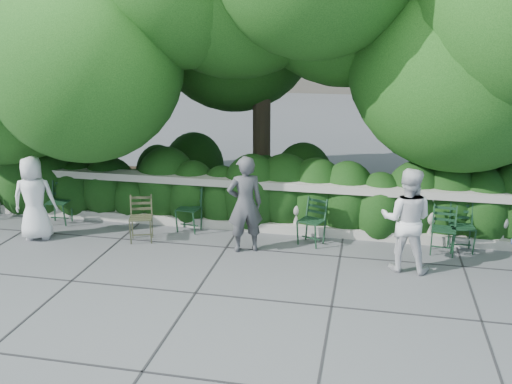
% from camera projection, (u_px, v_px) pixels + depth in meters
% --- Properties ---
extents(ground, '(90.00, 90.00, 0.00)m').
position_uv_depth(ground, '(243.00, 268.00, 9.24)').
color(ground, '#4A4B51').
rests_on(ground, ground).
extents(balustrade, '(12.00, 0.44, 1.00)m').
position_uv_depth(balustrade, '(265.00, 206.00, 10.78)').
color(balustrade, '#9E998E').
rests_on(balustrade, ground).
extents(shrub_hedge, '(15.00, 2.60, 1.70)m').
position_uv_depth(shrub_hedge, '(275.00, 210.00, 12.05)').
color(shrub_hedge, black).
rests_on(shrub_hedge, ground).
extents(tree_canopy, '(15.04, 6.52, 6.78)m').
position_uv_depth(tree_canopy, '(314.00, 14.00, 10.94)').
color(tree_canopy, '#3F3023').
rests_on(tree_canopy, ground).
extents(chair_b, '(0.48, 0.52, 0.84)m').
position_uv_depth(chair_b, '(57.00, 226.00, 11.14)').
color(chair_b, black).
rests_on(chair_b, ground).
extents(chair_c, '(0.59, 0.61, 0.84)m').
position_uv_depth(chair_c, '(307.00, 247.00, 10.12)').
color(chair_c, black).
rests_on(chair_c, ground).
extents(chair_d, '(0.49, 0.53, 0.84)m').
position_uv_depth(chair_d, '(186.00, 233.00, 10.75)').
color(chair_d, black).
rests_on(chair_d, ground).
extents(chair_e, '(0.47, 0.51, 0.84)m').
position_uv_depth(chair_e, '(461.00, 254.00, 9.79)').
color(chair_e, black).
rests_on(chair_e, ground).
extents(chair_f, '(0.49, 0.53, 0.84)m').
position_uv_depth(chair_f, '(441.00, 257.00, 9.70)').
color(chair_f, black).
rests_on(chair_f, ground).
extents(chair_weathered, '(0.56, 0.59, 0.84)m').
position_uv_depth(chair_weathered, '(141.00, 244.00, 10.25)').
color(chair_weathered, black).
rests_on(chair_weathered, ground).
extents(person_businessman, '(0.86, 0.69, 1.55)m').
position_uv_depth(person_businessman, '(34.00, 198.00, 10.30)').
color(person_businessman, silver).
rests_on(person_businessman, ground).
extents(person_woman_grey, '(0.73, 0.63, 1.69)m').
position_uv_depth(person_woman_grey, '(245.00, 204.00, 9.72)').
color(person_woman_grey, '#424347').
rests_on(person_woman_grey, ground).
extents(person_casual_man, '(0.89, 0.73, 1.68)m').
position_uv_depth(person_casual_man, '(406.00, 220.00, 8.98)').
color(person_casual_man, silver).
rests_on(person_casual_man, ground).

